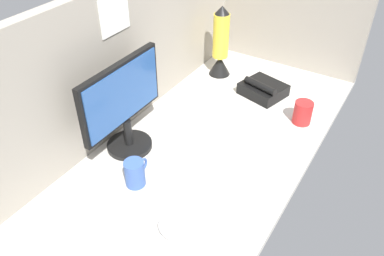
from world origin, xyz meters
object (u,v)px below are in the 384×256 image
lava_lamp (220,47)px  desk_phone (263,89)px  mouse (169,230)px  monitor (123,104)px  keyboard (215,178)px  mug_ceramic_blue (135,173)px  mug_red_plastic (303,113)px

lava_lamp → desk_phone: lava_lamp is taller
desk_phone → mouse: bearing=-175.0°
monitor → keyboard: 43.54cm
monitor → desk_phone: bearing=-25.2°
lava_lamp → monitor: bearing=177.9°
mug_ceramic_blue → desk_phone: 80.37cm
mouse → mug_ceramic_blue: bearing=84.0°
keyboard → mouse: size_ratio=3.85×
mug_ceramic_blue → mouse: bearing=-117.9°
keyboard → lava_lamp: 80.00cm
mug_red_plastic → lava_lamp: bearing=69.4°
lava_lamp → desk_phone: 30.95cm
monitor → mug_red_plastic: (52.37, -53.52, -15.32)cm
keyboard → desk_phone: 63.16cm
monitor → mug_ceramic_blue: monitor is taller
monitor → desk_phone: (64.14, -30.17, -17.21)cm
mug_ceramic_blue → lava_lamp: 87.91cm
mouse → desk_phone: (90.96, 8.00, 1.49)cm
mug_ceramic_blue → mug_red_plastic: (67.25, -37.88, -0.05)cm
mug_red_plastic → monitor: bearing=134.4°
monitor → mouse: monitor is taller
mouse → mug_red_plastic: mug_red_plastic is taller
monitor → mug_red_plastic: bearing=-45.6°
keyboard → mouse: mouse is taller
monitor → lava_lamp: (71.47, -2.59, -5.23)cm
mouse → keyboard: bearing=20.4°
mug_ceramic_blue → monitor: bearing=46.4°
mug_ceramic_blue → keyboard: bearing=-54.7°
mug_red_plastic → mouse: bearing=169.0°
desk_phone → keyboard: bearing=-172.0°
mouse → mug_red_plastic: size_ratio=0.95×
mouse → desk_phone: desk_phone is taller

